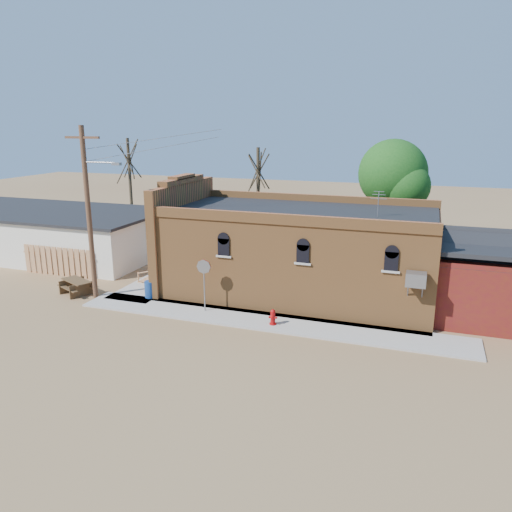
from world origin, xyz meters
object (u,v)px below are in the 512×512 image
(brick_bar, at_px, (294,251))
(trash_barrel, at_px, (150,289))
(fire_hydrant, at_px, (273,317))
(utility_pole, at_px, (89,210))
(picnic_table, at_px, (77,285))
(stop_sign, at_px, (204,272))

(brick_bar, xyz_separation_m, trash_barrel, (-6.94, -3.51, -1.82))
(trash_barrel, bearing_deg, fire_hydrant, -11.02)
(brick_bar, distance_m, trash_barrel, 7.99)
(fire_hydrant, bearing_deg, trash_barrel, 144.82)
(fire_hydrant, bearing_deg, utility_pole, 152.22)
(picnic_table, bearing_deg, stop_sign, 23.01)
(picnic_table, bearing_deg, brick_bar, 44.92)
(fire_hydrant, height_order, stop_sign, stop_sign)
(utility_pole, relative_size, picnic_table, 3.88)
(brick_bar, xyz_separation_m, picnic_table, (-11.14, -4.15, -1.82))
(brick_bar, distance_m, utility_pole, 10.96)
(stop_sign, distance_m, trash_barrel, 4.00)
(stop_sign, bearing_deg, brick_bar, 69.10)
(utility_pole, distance_m, trash_barrel, 5.17)
(trash_barrel, bearing_deg, utility_pole, -164.67)
(trash_barrel, bearing_deg, picnic_table, -171.43)
(utility_pole, distance_m, picnic_table, 4.47)
(fire_hydrant, distance_m, picnic_table, 11.52)
(brick_bar, distance_m, picnic_table, 12.03)
(stop_sign, relative_size, picnic_table, 1.13)
(brick_bar, bearing_deg, utility_pole, -156.31)
(fire_hydrant, height_order, picnic_table, fire_hydrant)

